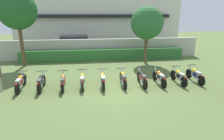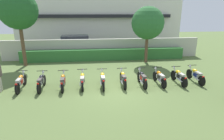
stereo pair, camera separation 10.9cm
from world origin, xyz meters
name	(u,v)px [view 1 (the left image)]	position (x,y,z in m)	size (l,w,h in m)	color
ground	(114,90)	(0.00, 0.00, 0.00)	(60.00, 60.00, 0.00)	#566B38
building	(98,17)	(0.00, 15.41, 3.55)	(19.12, 6.50, 7.10)	silver
compound_wall	(103,49)	(0.00, 7.70, 0.90)	(18.16, 0.30, 1.80)	#BCB7A8
hedge_row	(104,55)	(0.00, 7.00, 0.50)	(14.53, 0.70, 0.99)	#337033
parked_car	(76,45)	(-2.63, 10.06, 0.94)	(4.61, 2.32, 1.89)	#9EA3A8
tree_near_inspector	(17,10)	(-6.50, 5.80, 4.30)	(2.90, 2.90, 5.78)	brown
tree_far_side	(147,23)	(3.50, 5.78, 3.29)	(2.67, 2.67, 4.65)	brown
motorcycle_in_row_0	(20,82)	(-5.17, 0.75, 0.45)	(0.60, 1.95, 0.96)	black
motorcycle_in_row_1	(41,82)	(-4.02, 0.62, 0.45)	(0.60, 1.86, 0.97)	black
motorcycle_in_row_2	(63,81)	(-2.83, 0.61, 0.44)	(0.60, 1.88, 0.95)	black
motorcycle_in_row_3	(83,80)	(-1.75, 0.70, 0.45)	(0.60, 1.87, 0.96)	black
motorcycle_in_row_4	(103,79)	(-0.59, 0.61, 0.46)	(0.60, 1.85, 0.98)	black
motorcycle_in_row_5	(123,78)	(0.62, 0.65, 0.45)	(0.60, 1.84, 0.96)	black
motorcycle_in_row_6	(142,78)	(1.74, 0.56, 0.45)	(0.60, 1.86, 0.97)	black
motorcycle_in_row_7	(159,77)	(2.82, 0.62, 0.44)	(0.60, 1.91, 0.95)	black
motorcycle_in_row_8	(179,76)	(4.03, 0.59, 0.45)	(0.60, 1.92, 0.97)	black
motorcycle_in_row_9	(195,75)	(5.17, 0.73, 0.45)	(0.60, 1.96, 0.97)	black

